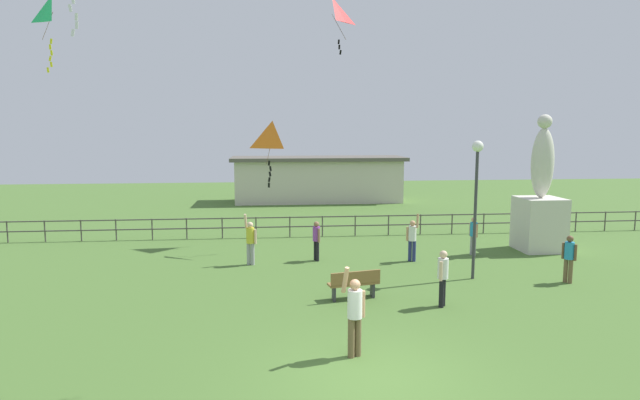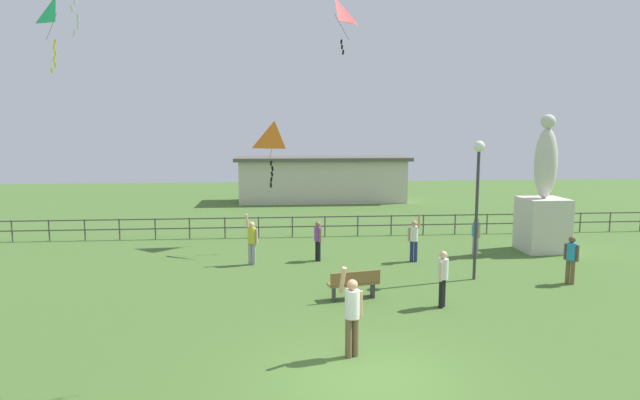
# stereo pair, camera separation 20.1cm
# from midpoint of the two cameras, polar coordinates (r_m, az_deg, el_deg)

# --- Properties ---
(ground_plane) EXTENTS (80.00, 80.00, 0.00)m
(ground_plane) POSITION_cam_midpoint_polar(r_m,az_deg,el_deg) (10.98, 6.28, -18.69)
(ground_plane) COLOR #476B2D
(statue_monument) EXTENTS (1.66, 1.66, 5.48)m
(statue_monument) POSITION_cam_midpoint_polar(r_m,az_deg,el_deg) (22.95, 23.30, -0.80)
(statue_monument) COLOR beige
(statue_monument) RESTS_ON ground_plane
(lamppost) EXTENTS (0.36, 0.36, 4.53)m
(lamppost) POSITION_cam_midpoint_polar(r_m,az_deg,el_deg) (17.58, 17.07, 2.12)
(lamppost) COLOR #38383D
(lamppost) RESTS_ON ground_plane
(park_bench) EXTENTS (1.55, 0.71, 0.85)m
(park_bench) POSITION_cam_midpoint_polar(r_m,az_deg,el_deg) (15.37, 4.10, -9.04)
(park_bench) COLOR olive
(park_bench) RESTS_ON ground_plane
(person_0) EXTENTS (0.43, 0.36, 1.81)m
(person_0) POSITION_cam_midpoint_polar(r_m,az_deg,el_deg) (19.81, 10.45, -4.03)
(person_0) COLOR navy
(person_0) RESTS_ON ground_plane
(person_1) EXTENTS (0.32, 0.41, 1.59)m
(person_1) POSITION_cam_midpoint_polar(r_m,az_deg,el_deg) (14.95, 13.56, -7.92)
(person_1) COLOR black
(person_1) RESTS_ON ground_plane
(person_2) EXTENTS (0.28, 0.42, 1.50)m
(person_2) POSITION_cam_midpoint_polar(r_m,az_deg,el_deg) (19.61, 0.07, -4.17)
(person_2) COLOR black
(person_2) RESTS_ON ground_plane
(person_3) EXTENTS (0.55, 0.33, 2.02)m
(person_3) POSITION_cam_midpoint_polar(r_m,az_deg,el_deg) (11.48, 4.01, -11.98)
(person_3) COLOR brown
(person_3) RESTS_ON ground_plane
(person_4) EXTENTS (0.32, 0.38, 1.54)m
(person_4) POSITION_cam_midpoint_polar(r_m,az_deg,el_deg) (18.54, 25.88, -5.55)
(person_4) COLOR brown
(person_4) RESTS_ON ground_plane
(person_5) EXTENTS (0.28, 0.44, 1.51)m
(person_5) POSITION_cam_midpoint_polar(r_m,az_deg,el_deg) (21.30, 16.81, -3.54)
(person_5) COLOR #99999E
(person_5) RESTS_ON ground_plane
(person_6) EXTENTS (0.46, 0.36, 1.86)m
(person_6) POSITION_cam_midpoint_polar(r_m,az_deg,el_deg) (19.20, -7.11, -4.26)
(person_6) COLOR #99999E
(person_6) RESTS_ON ground_plane
(kite_2) EXTENTS (1.21, 1.01, 2.62)m
(kite_2) POSITION_cam_midpoint_polar(r_m,az_deg,el_deg) (21.21, -4.70, 6.78)
(kite_2) COLOR orange
(kite_4) EXTENTS (1.28, 1.28, 2.37)m
(kite_4) POSITION_cam_midpoint_polar(r_m,az_deg,el_deg) (24.51, 1.88, 19.43)
(kite_4) COLOR red
(kite_5) EXTENTS (0.90, 0.99, 2.92)m
(kite_5) POSITION_cam_midpoint_polar(r_m,az_deg,el_deg) (24.03, -26.47, 17.43)
(kite_5) COLOR #1EB759
(waterfront_railing) EXTENTS (36.02, 0.06, 0.95)m
(waterfront_railing) POSITION_cam_midpoint_polar(r_m,az_deg,el_deg) (24.09, -0.93, -2.53)
(waterfront_railing) COLOR #4C4742
(waterfront_railing) RESTS_ON ground_plane
(pavilion_building) EXTENTS (11.74, 3.85, 3.06)m
(pavilion_building) POSITION_cam_midpoint_polar(r_m,az_deg,el_deg) (35.96, 0.39, 2.32)
(pavilion_building) COLOR beige
(pavilion_building) RESTS_ON ground_plane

